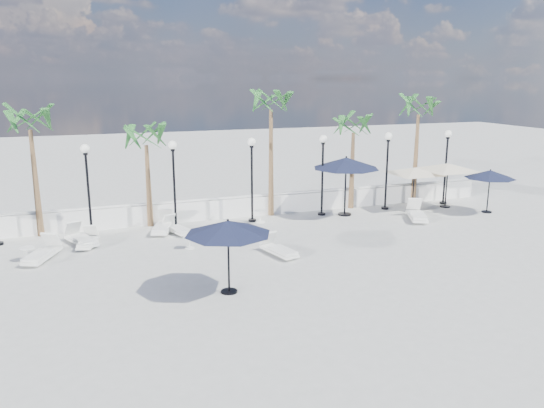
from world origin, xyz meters
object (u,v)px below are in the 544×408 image
object	(u,v)px
lounger_2	(81,238)
lounger_1	(88,241)
lounger_3	(177,228)
parasol_navy_left	(228,228)
parasol_navy_mid	(346,163)
parasol_cream_sq_b	(448,164)
parasol_cream_sq_a	(415,168)
lounger_6	(417,214)
lounger_4	(163,226)
parasol_navy_right	(490,174)
lounger_0	(42,253)
lounger_5	(279,249)

from	to	relation	value
lounger_2	lounger_1	bearing A→B (deg)	-74.31
lounger_3	parasol_navy_left	size ratio (longest dim) A/B	0.67
lounger_1	parasol_navy_mid	distance (m)	11.98
lounger_2	parasol_cream_sq_b	bearing A→B (deg)	-21.77
parasol_cream_sq_a	lounger_6	bearing A→B (deg)	-119.13
lounger_2	lounger_6	xyz separation A→B (m)	(14.71, -1.24, 0.02)
lounger_2	lounger_4	size ratio (longest dim) A/B	0.97
lounger_1	lounger_6	bearing A→B (deg)	9.59
parasol_navy_left	parasol_cream_sq_a	bearing A→B (deg)	32.53
parasol_navy_right	lounger_4	bearing A→B (deg)	172.67
lounger_2	lounger_3	size ratio (longest dim) A/B	1.15
lounger_0	lounger_1	world-z (taller)	lounger_0
parasol_navy_left	parasol_navy_right	xyz separation A→B (m)	(14.53, 5.42, -0.17)
lounger_4	lounger_2	bearing A→B (deg)	-148.40
lounger_3	lounger_6	distance (m)	11.00
lounger_0	lounger_1	distance (m)	1.95
lounger_5	lounger_6	size ratio (longest dim) A/B	0.87
parasol_navy_mid	parasol_navy_right	size ratio (longest dim) A/B	1.33
lounger_1	lounger_6	world-z (taller)	lounger_6
parasol_cream_sq_a	parasol_cream_sq_b	size ratio (longest dim) A/B	0.94
lounger_0	lounger_6	size ratio (longest dim) A/B	0.95
lounger_5	parasol_cream_sq_b	size ratio (longest dim) A/B	0.39
lounger_0	parasol_navy_mid	distance (m)	13.65
lounger_6	parasol_navy_mid	xyz separation A→B (m)	(-2.76, 1.90, 2.25)
lounger_0	parasol_cream_sq_b	distance (m)	19.08
lounger_4	parasol_navy_left	distance (m)	7.68
lounger_5	lounger_3	bearing A→B (deg)	111.58
lounger_0	parasol_navy_right	bearing A→B (deg)	24.05
lounger_0	lounger_3	world-z (taller)	lounger_0
lounger_5	parasol_navy_left	bearing A→B (deg)	-148.48
lounger_4	lounger_0	bearing A→B (deg)	-135.96
parasol_navy_left	parasol_navy_right	world-z (taller)	parasol_navy_left
parasol_cream_sq_a	parasol_cream_sq_b	xyz separation A→B (m)	(1.73, -0.34, 0.17)
lounger_4	lounger_1	bearing A→B (deg)	-142.50
parasol_navy_left	parasol_navy_mid	world-z (taller)	parasol_navy_mid
lounger_2	parasol_cream_sq_a	distance (m)	15.94
parasol_navy_left	parasol_cream_sq_b	size ratio (longest dim) A/B	0.55
parasol_navy_left	lounger_4	bearing A→B (deg)	97.05
lounger_1	parasol_cream_sq_a	distance (m)	15.73
lounger_2	parasol_navy_right	size ratio (longest dim) A/B	0.86
parasol_cream_sq_a	lounger_3	bearing A→B (deg)	-178.00
parasol_navy_left	parasol_navy_mid	distance (m)	10.64
parasol_navy_mid	lounger_5	bearing A→B (deg)	-138.34
lounger_4	parasol_navy_mid	distance (m)	8.92
lounger_6	parasol_navy_right	distance (m)	4.37
lounger_3	lounger_5	size ratio (longest dim) A/B	0.94
lounger_0	lounger_2	xyz separation A→B (m)	(1.34, 1.45, -0.00)
lounger_0	parasol_navy_mid	bearing A→B (deg)	32.43
parasol_navy_mid	parasol_cream_sq_b	world-z (taller)	parasol_navy_mid
parasol_cream_sq_b	lounger_6	bearing A→B (deg)	-149.94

